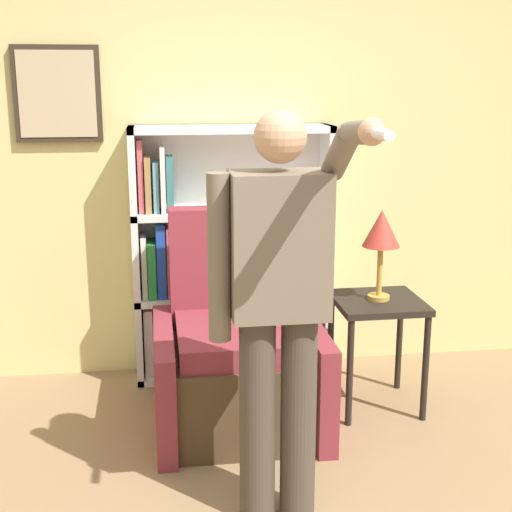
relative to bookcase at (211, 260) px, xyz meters
name	(u,v)px	position (x,y,z in m)	size (l,w,h in m)	color
wall_back	(241,149)	(0.21, 0.16, 0.66)	(8.00, 0.11, 2.80)	#DBCC84
bookcase	(211,260)	(0.00, 0.00, 0.00)	(1.20, 0.28, 1.56)	white
armchair	(237,358)	(0.08, -0.66, -0.38)	(0.88, 0.86, 1.14)	#4C3823
person_standing	(279,299)	(0.14, -1.56, 0.23)	(0.53, 0.78, 1.71)	#473D33
side_table	(378,317)	(0.88, -0.59, -0.21)	(0.48, 0.48, 0.64)	black
table_lamp	(381,232)	(0.88, -0.59, 0.27)	(0.20, 0.20, 0.50)	gold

